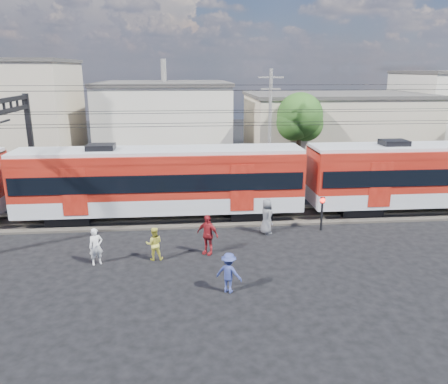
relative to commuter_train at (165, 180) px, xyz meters
The scene contains 16 objects.
ground 8.46m from the commuter_train, 80.32° to the right, with size 120.00×120.00×0.00m, color black.
track_bed 2.71m from the commuter_train, ahead, with size 70.00×3.40×0.12m, color #2D2823.
rail_near 2.71m from the commuter_train, 28.79° to the right, with size 70.00×0.12×0.12m, color #59544C.
rail_far 2.71m from the commuter_train, 28.79° to the left, with size 70.00×0.12×0.12m, color #59544C.
commuter_train is the anchor object (origin of this frame).
catenary 7.78m from the commuter_train, behind, with size 70.00×9.30×7.52m.
building_midwest 19.05m from the commuter_train, 91.91° to the left, with size 12.24×12.24×7.30m.
building_mideast 22.20m from the commuter_train, 46.16° to the left, with size 16.32×10.20×6.30m.
utility_pole_mid 10.38m from the commuter_train, 43.54° to the left, with size 1.80×0.24×8.50m.
tree_near 14.78m from the commuter_train, 43.73° to the left, with size 3.82×3.64×6.72m.
pedestrian_a 6.64m from the commuter_train, 116.28° to the right, with size 0.61×0.40×1.68m, color silver.
pedestrian_b 5.80m from the commuter_train, 93.11° to the right, with size 0.76×0.59×1.56m, color gold.
pedestrian_c 9.43m from the commuter_train, 72.56° to the right, with size 1.05×0.61×1.63m, color navy.
pedestrian_d 5.74m from the commuter_train, 67.14° to the right, with size 1.14×0.47×1.95m, color maroon.
pedestrian_e 6.24m from the commuter_train, 26.83° to the right, with size 0.93×0.60×1.90m, color #55565B.
crossing_signal 8.91m from the commuter_train, 16.80° to the right, with size 0.27×0.27×1.88m.
Camera 1 is at (-0.16, -16.28, 8.46)m, focal length 35.00 mm.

